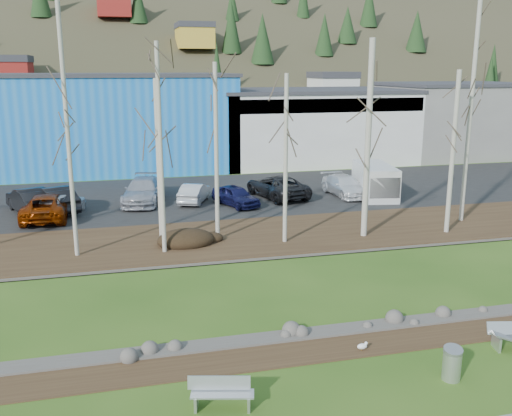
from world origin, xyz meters
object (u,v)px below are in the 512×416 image
object	(u,v)px
car_1	(55,199)
car_6	(277,186)
van_white	(376,181)
car_4	(236,196)
car_8	(30,200)
bench_intact	(221,393)
car_7	(345,186)
car_2	(47,206)
car_3	(143,191)
car_5	(194,193)
seagull	(363,346)
car_0	(59,204)
litter_bin	(452,365)

from	to	relation	value
car_1	car_6	bearing A→B (deg)	158.84
car_1	van_white	distance (m)	20.95
car_4	car_8	bearing A→B (deg)	151.07
car_1	car_4	distance (m)	11.19
car_6	van_white	world-z (taller)	van_white
bench_intact	car_7	distance (m)	26.22
car_2	car_4	world-z (taller)	car_2
car_1	car_7	distance (m)	19.08
car_4	van_white	xyz separation A→B (m)	(9.81, 0.16, 0.44)
bench_intact	car_3	world-z (taller)	car_3
car_7	car_1	bearing A→B (deg)	175.85
bench_intact	car_1	distance (m)	23.68
car_6	van_white	distance (m)	6.74
car_5	car_8	bearing A→B (deg)	24.24
bench_intact	seagull	bearing A→B (deg)	35.64
car_7	seagull	bearing A→B (deg)	-115.04
car_7	car_0	bearing A→B (deg)	179.48
car_0	car_4	distance (m)	10.74
car_6	car_7	size ratio (longest dim) A/B	1.17
bench_intact	car_6	bearing A→B (deg)	84.34
car_2	car_7	size ratio (longest dim) A/B	1.14
seagull	car_2	bearing A→B (deg)	113.27
car_1	car_2	size ratio (longest dim) A/B	0.89
car_3	car_4	bearing A→B (deg)	-9.76
seagull	car_4	size ratio (longest dim) A/B	0.10
seagull	car_3	xyz separation A→B (m)	(-5.57, 21.95, 0.78)
car_1	car_0	bearing A→B (deg)	84.42
seagull	car_4	distance (m)	19.65
litter_bin	van_white	world-z (taller)	van_white
car_8	van_white	xyz separation A→B (m)	(22.36, -1.12, 0.30)
seagull	car_1	xyz separation A→B (m)	(-11.00, 20.92, 0.77)
car_2	car_5	bearing A→B (deg)	-164.00
car_2	car_8	distance (m)	2.09
car_4	van_white	size ratio (longest dim) A/B	0.72
car_1	car_5	world-z (taller)	car_1
litter_bin	car_1	distance (m)	26.42
seagull	litter_bin	bearing A→B (deg)	-58.77
car_1	car_5	bearing A→B (deg)	159.22
car_3	van_white	xyz separation A→B (m)	(15.49, -2.16, 0.29)
bench_intact	litter_bin	bearing A→B (deg)	11.76
car_0	car_6	xyz separation A→B (m)	(14.00, 1.65, 0.03)
car_4	car_6	distance (m)	3.70
car_3	car_4	distance (m)	6.14
bench_intact	car_0	distance (m)	22.43
bench_intact	car_1	xyz separation A→B (m)	(-6.07, 22.88, 0.51)
car_1	car_3	bearing A→B (deg)	167.81
car_5	van_white	xyz separation A→B (m)	(12.23, -1.46, 0.45)
car_1	car_6	xyz separation A→B (m)	(14.38, 0.46, -0.03)
litter_bin	seagull	xyz separation A→B (m)	(-1.75, 2.22, -0.30)
bench_intact	car_7	xyz separation A→B (m)	(13.02, 22.76, 0.41)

